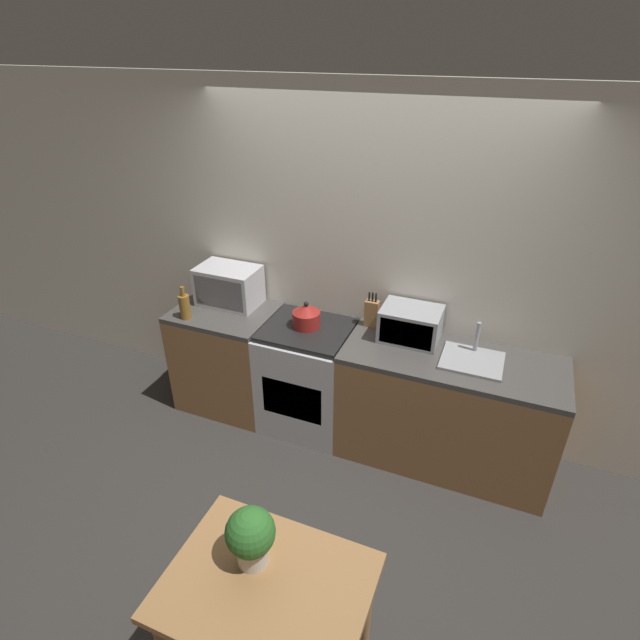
{
  "coord_description": "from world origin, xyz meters",
  "views": [
    {
      "loc": [
        0.95,
        -2.18,
        2.8
      ],
      "look_at": [
        -0.21,
        0.67,
        1.05
      ],
      "focal_mm": 28.0,
      "sensor_mm": 36.0,
      "label": 1
    }
  ],
  "objects_px": {
    "stove_range": "(308,377)",
    "kettle": "(306,316)",
    "microwave": "(229,286)",
    "toaster_oven": "(410,324)",
    "bottle": "(185,306)",
    "dining_table": "(267,598)"
  },
  "relations": [
    {
      "from": "stove_range",
      "to": "kettle",
      "type": "bearing_deg",
      "value": 123.01
    },
    {
      "from": "microwave",
      "to": "bottle",
      "type": "distance_m",
      "value": 0.39
    },
    {
      "from": "bottle",
      "to": "dining_table",
      "type": "height_order",
      "value": "bottle"
    },
    {
      "from": "microwave",
      "to": "bottle",
      "type": "relative_size",
      "value": 1.83
    },
    {
      "from": "kettle",
      "to": "bottle",
      "type": "height_order",
      "value": "bottle"
    },
    {
      "from": "kettle",
      "to": "microwave",
      "type": "height_order",
      "value": "microwave"
    },
    {
      "from": "kettle",
      "to": "dining_table",
      "type": "xyz_separation_m",
      "value": [
        0.61,
        -1.85,
        -0.35
      ]
    },
    {
      "from": "kettle",
      "to": "bottle",
      "type": "relative_size",
      "value": 0.79
    },
    {
      "from": "kettle",
      "to": "dining_table",
      "type": "height_order",
      "value": "kettle"
    },
    {
      "from": "microwave",
      "to": "dining_table",
      "type": "xyz_separation_m",
      "value": [
        1.34,
        -1.95,
        -0.42
      ]
    },
    {
      "from": "stove_range",
      "to": "toaster_oven",
      "type": "distance_m",
      "value": 0.95
    },
    {
      "from": "microwave",
      "to": "dining_table",
      "type": "height_order",
      "value": "microwave"
    },
    {
      "from": "kettle",
      "to": "bottle",
      "type": "bearing_deg",
      "value": -165.81
    },
    {
      "from": "microwave",
      "to": "bottle",
      "type": "height_order",
      "value": "microwave"
    },
    {
      "from": "kettle",
      "to": "dining_table",
      "type": "relative_size",
      "value": 0.24
    },
    {
      "from": "microwave",
      "to": "toaster_oven",
      "type": "height_order",
      "value": "microwave"
    },
    {
      "from": "microwave",
      "to": "toaster_oven",
      "type": "distance_m",
      "value": 1.49
    },
    {
      "from": "kettle",
      "to": "dining_table",
      "type": "bearing_deg",
      "value": -71.76
    },
    {
      "from": "bottle",
      "to": "toaster_oven",
      "type": "xyz_separation_m",
      "value": [
        1.68,
        0.35,
        0.02
      ]
    },
    {
      "from": "stove_range",
      "to": "bottle",
      "type": "xyz_separation_m",
      "value": [
        -0.93,
        -0.21,
        0.56
      ]
    },
    {
      "from": "stove_range",
      "to": "toaster_oven",
      "type": "height_order",
      "value": "toaster_oven"
    },
    {
      "from": "toaster_oven",
      "to": "microwave",
      "type": "bearing_deg",
      "value": -179.74
    }
  ]
}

